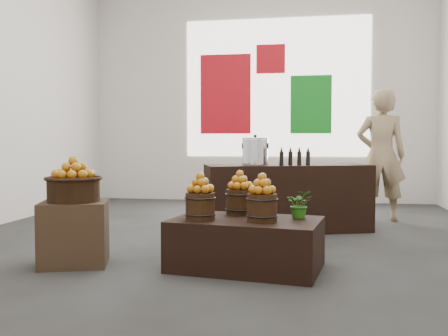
% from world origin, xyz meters
% --- Properties ---
extents(ground, '(7.00, 7.00, 0.00)m').
position_xyz_m(ground, '(0.00, 0.00, 0.00)').
color(ground, '#353533').
rests_on(ground, ground).
extents(back_wall, '(6.00, 0.04, 4.00)m').
position_xyz_m(back_wall, '(0.00, 3.50, 2.00)').
color(back_wall, silver).
rests_on(back_wall, ground).
extents(back_opening, '(3.20, 0.02, 2.40)m').
position_xyz_m(back_opening, '(0.30, 3.48, 2.00)').
color(back_opening, white).
rests_on(back_opening, back_wall).
extents(deco_red_left, '(0.90, 0.04, 1.40)m').
position_xyz_m(deco_red_left, '(-0.60, 3.47, 1.90)').
color(deco_red_left, '#B60E18').
rests_on(deco_red_left, back_wall).
extents(deco_green_right, '(0.70, 0.04, 1.00)m').
position_xyz_m(deco_green_right, '(0.90, 3.47, 1.70)').
color(deco_green_right, '#137B1C').
rests_on(deco_green_right, back_wall).
extents(deco_red_upper, '(0.50, 0.04, 0.50)m').
position_xyz_m(deco_red_upper, '(0.20, 3.47, 2.50)').
color(deco_red_upper, '#B60E18').
rests_on(deco_red_upper, back_wall).
extents(crate, '(0.65, 0.59, 0.55)m').
position_xyz_m(crate, '(-1.10, -1.38, 0.27)').
color(crate, '#483321').
rests_on(crate, ground).
extents(wicker_basket, '(0.44, 0.44, 0.20)m').
position_xyz_m(wicker_basket, '(-1.10, -1.38, 0.64)').
color(wicker_basket, black).
rests_on(wicker_basket, crate).
extents(apples_in_basket, '(0.34, 0.34, 0.18)m').
position_xyz_m(apples_in_basket, '(-1.10, -1.38, 0.83)').
color(apples_in_basket, '#9B1705').
rests_on(apples_in_basket, wicker_basket).
extents(display_table, '(1.30, 0.91, 0.42)m').
position_xyz_m(display_table, '(0.36, -1.26, 0.21)').
color(display_table, black).
rests_on(display_table, ground).
extents(apple_bucket_front_left, '(0.24, 0.24, 0.22)m').
position_xyz_m(apple_bucket_front_left, '(-0.01, -1.37, 0.53)').
color(apple_bucket_front_left, '#351D0E').
rests_on(apple_bucket_front_left, display_table).
extents(apples_in_bucket_front_left, '(0.18, 0.18, 0.16)m').
position_xyz_m(apples_in_bucket_front_left, '(-0.01, -1.37, 0.72)').
color(apples_in_bucket_front_left, '#9B1705').
rests_on(apples_in_bucket_front_left, apple_bucket_front_left).
extents(apple_bucket_front_right, '(0.24, 0.24, 0.22)m').
position_xyz_m(apple_bucket_front_right, '(0.50, -1.38, 0.53)').
color(apple_bucket_front_right, '#351D0E').
rests_on(apple_bucket_front_right, display_table).
extents(apples_in_bucket_front_right, '(0.18, 0.18, 0.16)m').
position_xyz_m(apples_in_bucket_front_right, '(0.50, -1.38, 0.72)').
color(apples_in_bucket_front_right, '#9B1705').
rests_on(apples_in_bucket_front_right, apple_bucket_front_right).
extents(apple_bucket_rear, '(0.24, 0.24, 0.22)m').
position_xyz_m(apple_bucket_rear, '(0.27, -1.02, 0.53)').
color(apple_bucket_rear, '#351D0E').
rests_on(apple_bucket_rear, display_table).
extents(apples_in_bucket_rear, '(0.18, 0.18, 0.16)m').
position_xyz_m(apples_in_bucket_rear, '(0.27, -1.02, 0.72)').
color(apples_in_bucket_rear, '#9B1705').
rests_on(apples_in_bucket_rear, apple_bucket_rear).
extents(herb_garnish_right, '(0.22, 0.19, 0.24)m').
position_xyz_m(herb_garnish_right, '(0.80, -1.16, 0.54)').
color(herb_garnish_right, '#226014').
rests_on(herb_garnish_right, display_table).
extents(herb_garnish_left, '(0.17, 0.14, 0.29)m').
position_xyz_m(herb_garnish_left, '(-0.11, -1.11, 0.56)').
color(herb_garnish_left, '#226014').
rests_on(herb_garnish_left, display_table).
extents(counter, '(2.01, 1.20, 0.78)m').
position_xyz_m(counter, '(0.62, 0.57, 0.39)').
color(counter, black).
rests_on(counter, ground).
extents(stock_pot_left, '(0.30, 0.30, 0.30)m').
position_xyz_m(stock_pot_left, '(0.25, 0.44, 0.93)').
color(stock_pot_left, silver).
rests_on(stock_pot_left, counter).
extents(oil_cruets, '(0.28, 0.14, 0.22)m').
position_xyz_m(oil_cruets, '(0.68, 0.39, 0.89)').
color(oil_cruets, black).
rests_on(oil_cruets, counter).
extents(shopper, '(0.65, 0.43, 1.75)m').
position_xyz_m(shopper, '(1.81, 1.54, 0.87)').
color(shopper, '#927B59').
rests_on(shopper, ground).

